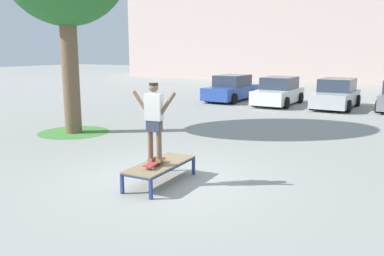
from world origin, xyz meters
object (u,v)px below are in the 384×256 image
object	(u,v)px
car_white	(279,92)
car_blue	(231,89)
skater	(154,117)
skate_box	(160,165)
car_silver	(336,95)
skateboard	(155,162)

from	to	relation	value
car_white	car_blue	bearing A→B (deg)	170.52
skater	car_blue	world-z (taller)	skater
skate_box	skater	bearing A→B (deg)	-89.83
car_blue	car_white	bearing A→B (deg)	-9.48
skate_box	car_silver	world-z (taller)	car_silver
skater	car_white	world-z (taller)	skater
skate_box	car_white	xyz separation A→B (m)	(-1.45, 14.34, 0.28)
car_blue	car_silver	bearing A→B (deg)	-3.63
skateboard	skater	world-z (taller)	skater
skater	car_silver	bearing A→B (deg)	84.10
skate_box	car_silver	size ratio (longest dim) A/B	0.44
skateboard	car_white	world-z (taller)	car_white
skate_box	car_white	bearing A→B (deg)	95.78
skater	skate_box	bearing A→B (deg)	90.17
skateboard	car_silver	world-z (taller)	car_silver
skate_box	skateboard	xyz separation A→B (m)	(0.00, -0.21, 0.12)
skater	car_silver	world-z (taller)	skater
skateboard	car_white	size ratio (longest dim) A/B	0.19
skate_box	car_blue	xyz separation A→B (m)	(-4.42, 14.83, 0.28)
skateboard	car_white	bearing A→B (deg)	95.70
car_silver	skater	bearing A→B (deg)	-95.90
skateboard	car_silver	distance (m)	14.74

